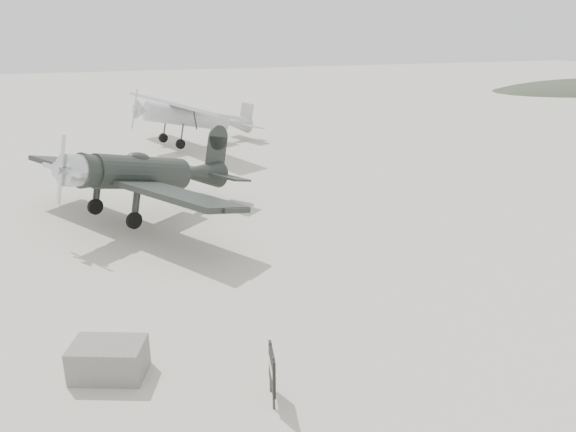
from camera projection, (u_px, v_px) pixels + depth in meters
name	position (u px, v px, depth m)	size (l,w,h in m)	color
ground	(276.00, 308.00, 16.46)	(160.00, 160.00, 0.00)	#A19E8E
lowwing_monoplane	(148.00, 173.00, 23.04)	(9.49, 10.71, 3.77)	black
highwing_monoplane	(192.00, 113.00, 36.37)	(8.81, 12.04, 3.47)	gray
equipment_block	(109.00, 360.00, 13.26)	(1.69, 1.06, 0.85)	slate
sign_board	(272.00, 370.00, 12.27)	(0.20, 0.91, 1.31)	#333333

